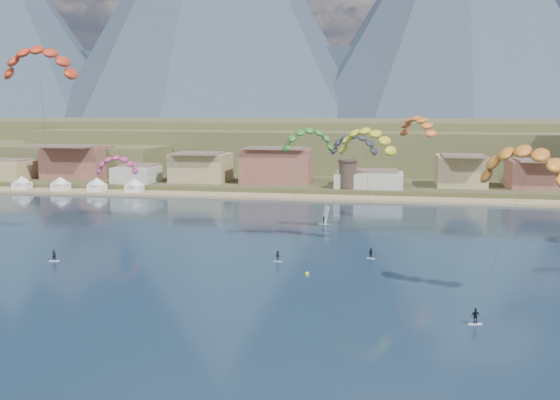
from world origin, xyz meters
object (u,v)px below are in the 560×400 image
kitesurfer_red (39,58)px  kitesurfer_green (308,137)px  kitesurfer_yellow (367,137)px  buoy (307,274)px  windsurfer (325,218)px  watchtower (348,174)px  kitesurfer_orange (525,159)px

kitesurfer_red → kitesurfer_green: 50.32m
kitesurfer_yellow → buoy: (-7.54, -22.89, -19.79)m
kitesurfer_red → windsurfer: kitesurfer_red is taller
kitesurfer_green → windsurfer: 28.22m
kitesurfer_red → kitesurfer_green: bearing=10.3°
kitesurfer_yellow → buoy: bearing=-108.2°
watchtower → windsurfer: watchtower is taller
kitesurfer_yellow → windsurfer: kitesurfer_yellow is taller
kitesurfer_green → buoy: 29.54m
kitesurfer_orange → buoy: (-28.99, 7.85, -18.49)m
kitesurfer_red → kitesurfer_orange: size_ratio=1.66×
watchtower → kitesurfer_orange: 104.22m
watchtower → kitesurfer_red: 96.66m
kitesurfer_yellow → buoy: 31.19m
kitesurfer_green → kitesurfer_orange: bearing=-42.8°
kitesurfer_green → watchtower: bearing=88.3°
windsurfer → buoy: size_ratio=6.40×
windsurfer → kitesurfer_yellow: bearing=-64.1°
kitesurfer_orange → kitesurfer_yellow: bearing=124.9°
kitesurfer_yellow → windsurfer: (-9.72, 20.00, -18.60)m
windsurfer → buoy: 42.96m
kitesurfer_red → windsurfer: size_ratio=9.27×
buoy → windsurfer: bearing=92.9°
watchtower → kitesurfer_yellow: (8.45, -68.36, 13.54)m
kitesurfer_orange → buoy: size_ratio=35.71×
kitesurfer_red → kitesurfer_orange: kitesurfer_red is taller
kitesurfer_red → kitesurfer_green: kitesurfer_red is taller
watchtower → kitesurfer_orange: size_ratio=0.38×
kitesurfer_green → windsurfer: (0.78, 21.19, -18.62)m
windsurfer → buoy: bearing=-87.1°
kitesurfer_orange → buoy: 35.26m
watchtower → kitesurfer_yellow: kitesurfer_yellow is taller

